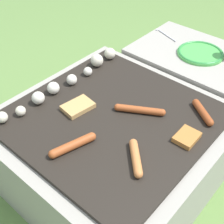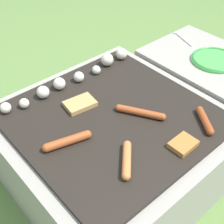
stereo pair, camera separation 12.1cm
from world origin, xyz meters
TOP-DOWN VIEW (x-y plane):
  - ground_plane at (0.00, 0.00)m, footprint 14.00×14.00m
  - grill at (0.00, 0.00)m, footprint 0.83×0.83m
  - side_ledge at (0.65, -0.00)m, footprint 0.45×0.61m
  - sausage_front_center at (0.09, -0.07)m, footprint 0.12×0.18m
  - sausage_front_right at (-0.12, -0.21)m, footprint 0.12×0.13m
  - sausage_front_left at (-0.22, -0.01)m, footprint 0.18×0.07m
  - sausage_mid_left at (0.24, -0.27)m, footprint 0.10×0.13m
  - bread_slice_center at (-0.06, 0.13)m, footprint 0.13×0.10m
  - bread_slice_left at (0.08, -0.29)m, footprint 0.09×0.07m
  - mushroom_row at (0.05, 0.29)m, footprint 0.67×0.07m
  - plate_colorful at (0.65, -0.03)m, footprint 0.23×0.23m
  - fork_utensil at (0.71, 0.22)m, footprint 0.07×0.16m

SIDE VIEW (x-z plane):
  - ground_plane at x=0.00m, z-range 0.00..0.00m
  - grill at x=0.00m, z-range 0.00..0.37m
  - side_ledge at x=0.65m, z-range 0.00..0.38m
  - fork_utensil at x=0.71m, z-range 0.37..0.38m
  - plate_colorful at x=0.65m, z-range 0.37..0.39m
  - bread_slice_center at x=-0.06m, z-range 0.38..0.40m
  - bread_slice_left at x=0.08m, z-range 0.38..0.40m
  - sausage_front_center at x=0.09m, z-range 0.38..0.40m
  - sausage_mid_left at x=0.24m, z-range 0.38..0.40m
  - sausage_front_right at x=-0.12m, z-range 0.38..0.41m
  - sausage_front_left at x=-0.22m, z-range 0.38..0.41m
  - mushroom_row at x=0.05m, z-range 0.37..0.43m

